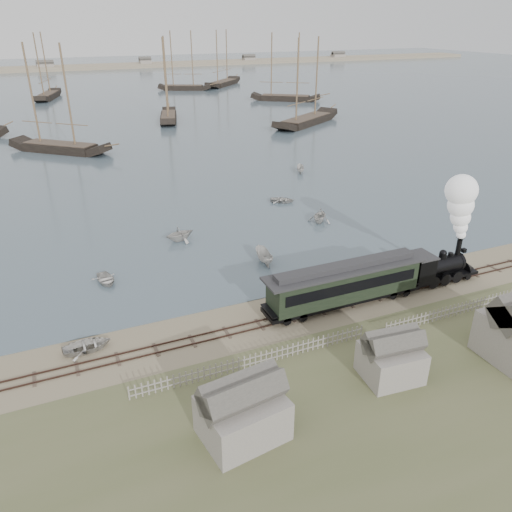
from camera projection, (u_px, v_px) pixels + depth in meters
name	position (u px, v px, depth m)	size (l,w,h in m)	color
ground	(291.00, 304.00, 45.91)	(600.00, 600.00, 0.00)	gray
harbor_water	(85.00, 88.00, 186.63)	(600.00, 336.00, 0.06)	#465A64
rail_track	(301.00, 315.00, 44.24)	(120.00, 1.80, 0.16)	#3D2821
picket_fence_west	(256.00, 366.00, 37.79)	(19.00, 0.10, 1.20)	gray
picket_fence_east	(455.00, 316.00, 44.17)	(15.00, 0.10, 1.20)	gray
shed_left	(243.00, 435.00, 31.57)	(5.00, 4.00, 4.10)	gray
shed_mid	(389.00, 376.00, 36.69)	(4.00, 3.50, 3.60)	gray
far_spit	(67.00, 70.00, 252.87)	(500.00, 20.00, 1.80)	tan
locomotive	(454.00, 236.00, 48.11)	(8.34, 3.11, 10.39)	black
passenger_coach	(344.00, 283.00, 44.78)	(15.38, 2.97, 3.73)	black
beached_dinghy	(87.00, 346.00, 39.48)	(3.75, 2.68, 0.78)	beige
rowboat_0	(106.00, 279.00, 49.41)	(3.33, 2.38, 0.69)	beige
rowboat_1	(180.00, 233.00, 58.49)	(3.47, 2.99, 1.83)	beige
rowboat_2	(264.00, 257.00, 53.30)	(3.59, 1.35, 1.39)	beige
rowboat_3	(282.00, 200.00, 70.96)	(3.43, 2.45, 0.71)	beige
rowboat_4	(320.00, 215.00, 63.84)	(3.43, 2.96, 1.81)	beige
rowboat_5	(300.00, 169.00, 84.39)	(3.12, 1.17, 1.21)	beige
schooner_2	(52.00, 99.00, 93.45)	(21.03, 4.85, 20.00)	black
schooner_3	(166.00, 79.00, 122.80)	(18.23, 4.21, 20.00)	black
schooner_4	(308.00, 82.00, 118.91)	(25.00, 5.77, 20.00)	black
schooner_5	(286.00, 67.00, 153.49)	(21.66, 5.00, 20.00)	black
schooner_7	(43.00, 66.00, 157.38)	(20.36, 4.70, 20.00)	black
schooner_8	(183.00, 61.00, 176.54)	(18.85, 4.35, 20.00)	black
schooner_9	(222.00, 58.00, 188.90)	(24.72, 5.70, 20.00)	black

